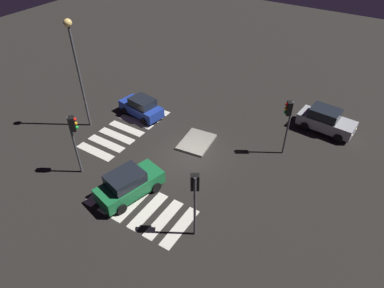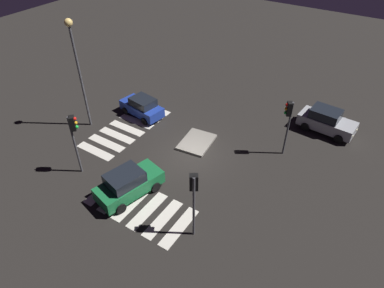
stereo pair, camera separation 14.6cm
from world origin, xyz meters
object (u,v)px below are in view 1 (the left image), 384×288
car_green (129,184)px  traffic_island (197,142)px  traffic_light_north (195,191)px  traffic_light_east (74,132)px  street_lamp (76,58)px  car_silver (326,120)px  car_blue (141,107)px  traffic_light_west (288,115)px

car_green → traffic_island: bearing=8.0°
traffic_island → traffic_light_north: (7.00, 4.18, 3.17)m
traffic_light_east → street_lamp: bearing=85.7°
car_silver → traffic_light_east: bearing=-127.6°
car_blue → street_lamp: street_lamp is taller
car_green → car_blue: size_ratio=1.12×
traffic_light_east → car_silver: bearing=1.9°
car_silver → car_green: bearing=-116.8°
car_blue → traffic_light_west: size_ratio=0.94×
traffic_light_east → traffic_light_west: bearing=-5.1°
traffic_light_west → car_silver: bearing=-146.6°
traffic_light_east → traffic_light_west: traffic_light_east is taller
car_silver → car_blue: 14.72m
traffic_island → traffic_light_north: 8.75m
car_green → traffic_light_west: (-8.98, 6.50, 2.32)m
traffic_light_east → car_blue: bearing=52.2°
car_silver → traffic_light_north: size_ratio=1.02×
traffic_light_east → street_lamp: (-4.22, -3.71, 2.37)m
traffic_island → car_silver: size_ratio=0.70×
traffic_light_west → street_lamp: size_ratio=0.50×
traffic_island → traffic_light_east: traffic_light_east is taller
car_blue → traffic_light_north: bearing=150.8°
traffic_light_east → street_lamp: street_lamp is taller
car_blue → car_green: bearing=132.9°
car_blue → traffic_light_east: 8.02m
car_silver → street_lamp: street_lamp is taller
traffic_light_north → traffic_light_east: traffic_light_east is taller
traffic_island → traffic_light_east: bearing=-35.4°
traffic_light_north → street_lamp: size_ratio=0.51×
traffic_light_north → traffic_light_west: bearing=-43.1°
car_green → traffic_light_north: bearing=-78.9°
car_blue → traffic_light_east: traffic_light_east is taller
car_green → traffic_light_east: traffic_light_east is taller
car_green → traffic_light_east: 4.73m
traffic_light_west → car_green: bearing=19.7°
car_green → traffic_light_north: traffic_light_north is taller
car_green → street_lamp: 10.04m
traffic_light_north → traffic_light_west: (-9.26, 1.58, -0.03)m
car_silver → traffic_light_north: (13.78, -3.41, 2.35)m
traffic_light_west → street_lamp: bearing=-15.9°
car_blue → traffic_light_west: bearing=-164.1°
traffic_light_west → car_blue: bearing=-27.2°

